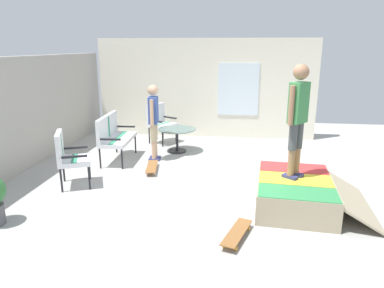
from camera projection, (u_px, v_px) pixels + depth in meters
The scene contains 12 objects.
ground_plane at pixel (213, 189), 6.49m from camera, with size 12.00×12.00×0.10m, color #A8A8A3.
back_wall_cinderblock at pixel (2, 119), 6.67m from camera, with size 9.00×0.20×2.29m.
house_facade at pixel (206, 89), 9.80m from camera, with size 0.23×6.00×2.70m.
skate_ramp at pixel (296, 192), 5.65m from camera, with size 1.78×1.88×0.45m.
patio_bench at pixel (113, 133), 7.83m from camera, with size 1.27×0.61×1.02m.
patio_chair_near_house at pixel (159, 120), 9.32m from camera, with size 0.81×0.79×1.02m.
patio_chair_by_wall at pixel (68, 154), 6.34m from camera, with size 0.78×0.75×1.02m.
patio_table at pixel (177, 135), 8.52m from camera, with size 0.90×0.90×0.57m.
person_watching at pixel (154, 117), 7.76m from camera, with size 0.48×0.26×1.68m.
person_skater at pixel (298, 113), 5.40m from camera, with size 0.39×0.36×1.78m.
skateboard_by_bench at pixel (152, 167), 7.27m from camera, with size 0.82×0.32×0.10m.
skateboard_spare at pixel (237, 233), 4.70m from camera, with size 0.82×0.43×0.10m.
Camera 1 is at (-6.03, -0.41, 2.48)m, focal length 33.05 mm.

